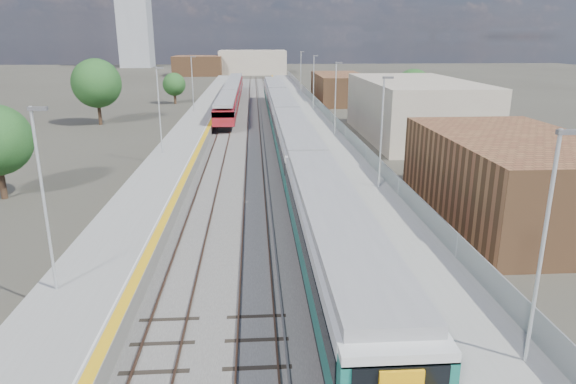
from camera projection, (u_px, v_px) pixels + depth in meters
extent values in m
plane|color=#47443A|center=(270.00, 131.00, 62.17)|extent=(320.00, 320.00, 0.00)
cube|color=#565451|center=(252.00, 128.00, 64.41)|extent=(10.50, 155.00, 0.06)
cube|color=#4C3323|center=(275.00, 124.00, 66.96)|extent=(0.07, 160.00, 0.14)
cube|color=#4C3323|center=(286.00, 123.00, 67.05)|extent=(0.07, 160.00, 0.14)
cube|color=#4C3323|center=(248.00, 124.00, 66.74)|extent=(0.07, 160.00, 0.14)
cube|color=#4C3323|center=(259.00, 124.00, 66.83)|extent=(0.07, 160.00, 0.14)
cube|color=#4C3323|center=(221.00, 124.00, 66.52)|extent=(0.07, 160.00, 0.14)
cube|color=#4C3323|center=(232.00, 124.00, 66.61)|extent=(0.07, 160.00, 0.14)
cube|color=gray|center=(272.00, 124.00, 66.94)|extent=(0.08, 160.00, 0.10)
cube|color=gray|center=(262.00, 124.00, 66.86)|extent=(0.08, 160.00, 0.10)
cube|color=slate|center=(311.00, 123.00, 64.75)|extent=(4.70, 155.00, 1.00)
cube|color=gray|center=(311.00, 119.00, 64.60)|extent=(4.70, 155.00, 0.03)
cube|color=gold|center=(294.00, 119.00, 64.46)|extent=(0.40, 155.00, 0.01)
cube|color=gray|center=(328.00, 114.00, 64.57)|extent=(0.06, 155.00, 1.20)
cylinder|color=#9EA0A3|center=(542.00, 253.00, 15.38)|extent=(0.12, 0.12, 7.50)
cube|color=#4C4C4F|center=(569.00, 132.00, 14.33)|extent=(0.70, 0.18, 0.14)
cylinder|color=#9EA0A3|center=(381.00, 133.00, 34.47)|extent=(0.12, 0.12, 7.50)
cube|color=#4C4C4F|center=(388.00, 78.00, 33.43)|extent=(0.70, 0.18, 0.14)
cylinder|color=#9EA0A3|center=(335.00, 99.00, 53.57)|extent=(0.12, 0.12, 7.50)
cube|color=#4C4C4F|center=(339.00, 63.00, 52.52)|extent=(0.70, 0.18, 0.14)
cylinder|color=#9EA0A3|center=(314.00, 82.00, 72.67)|extent=(0.12, 0.12, 7.50)
cube|color=#4C4C4F|center=(316.00, 56.00, 71.62)|extent=(0.70, 0.18, 0.14)
cylinder|color=#9EA0A3|center=(301.00, 73.00, 91.76)|extent=(0.12, 0.12, 7.50)
cube|color=#4C4C4F|center=(302.00, 52.00, 90.72)|extent=(0.70, 0.18, 0.14)
cube|color=slate|center=(197.00, 125.00, 63.84)|extent=(4.30, 155.00, 1.00)
cube|color=gray|center=(197.00, 120.00, 63.69)|extent=(4.30, 155.00, 0.03)
cube|color=gold|center=(212.00, 120.00, 63.81)|extent=(0.45, 155.00, 0.01)
cube|color=silver|center=(209.00, 120.00, 63.78)|extent=(0.08, 155.00, 0.01)
cylinder|color=#9EA0A3|center=(44.00, 202.00, 20.03)|extent=(0.12, 0.12, 7.50)
cube|color=#4C4C4F|center=(37.00, 109.00, 18.99)|extent=(0.70, 0.18, 0.14)
cylinder|color=#9EA0A3|center=(159.00, 111.00, 44.86)|extent=(0.12, 0.12, 7.50)
cube|color=#4C4C4F|center=(159.00, 68.00, 43.82)|extent=(0.70, 0.18, 0.14)
cylinder|color=#9EA0A3|center=(192.00, 84.00, 69.69)|extent=(0.12, 0.12, 7.50)
cube|color=#4C4C4F|center=(193.00, 57.00, 68.64)|extent=(0.70, 0.18, 0.14)
cube|color=brown|center=(513.00, 178.00, 31.75)|extent=(9.00, 16.00, 5.20)
cube|color=#A39383|center=(414.00, 109.00, 57.49)|extent=(11.00, 22.00, 6.40)
cube|color=brown|center=(339.00, 88.00, 89.04)|extent=(8.00, 18.00, 4.80)
cube|color=#A39383|center=(253.00, 62.00, 156.51)|extent=(20.00, 14.00, 7.00)
cube|color=brown|center=(198.00, 66.00, 150.92)|extent=(14.00, 12.00, 5.60)
cube|color=gray|center=(134.00, 11.00, 187.18)|extent=(11.00, 11.00, 40.00)
cube|color=black|center=(332.00, 266.00, 23.48)|extent=(2.88, 20.62, 0.49)
cube|color=#105649|center=(333.00, 249.00, 23.23)|extent=(2.98, 20.62, 1.21)
cube|color=black|center=(333.00, 229.00, 22.96)|extent=(3.04, 20.62, 0.82)
cube|color=silver|center=(333.00, 215.00, 22.77)|extent=(2.98, 20.62, 0.51)
cube|color=gray|center=(334.00, 206.00, 22.64)|extent=(2.64, 20.62, 0.42)
cube|color=black|center=(295.00, 160.00, 43.64)|extent=(2.88, 20.62, 0.49)
cube|color=#105649|center=(295.00, 150.00, 43.40)|extent=(2.98, 20.62, 1.21)
cube|color=black|center=(295.00, 139.00, 43.12)|extent=(3.04, 20.62, 0.82)
cube|color=silver|center=(295.00, 131.00, 42.93)|extent=(2.98, 20.62, 0.51)
cube|color=gray|center=(295.00, 126.00, 42.80)|extent=(2.64, 20.62, 0.42)
cube|color=black|center=(282.00, 121.00, 63.80)|extent=(2.88, 20.62, 0.49)
cube|color=#105649|center=(282.00, 114.00, 63.56)|extent=(2.98, 20.62, 1.21)
cube|color=black|center=(282.00, 106.00, 63.28)|extent=(3.04, 20.62, 0.82)
cube|color=silver|center=(282.00, 101.00, 63.09)|extent=(2.98, 20.62, 0.51)
cube|color=gray|center=(282.00, 97.00, 62.96)|extent=(2.64, 20.62, 0.42)
cube|color=black|center=(275.00, 101.00, 83.97)|extent=(2.88, 20.62, 0.49)
cube|color=#105649|center=(275.00, 95.00, 83.72)|extent=(2.98, 20.62, 1.21)
cube|color=black|center=(275.00, 90.00, 83.45)|extent=(3.04, 20.62, 0.82)
cube|color=silver|center=(274.00, 86.00, 83.25)|extent=(2.98, 20.62, 0.51)
cube|color=gray|center=(274.00, 83.00, 83.13)|extent=(2.64, 20.62, 0.42)
cube|color=black|center=(400.00, 382.00, 12.50)|extent=(2.43, 0.06, 0.85)
cube|color=black|center=(227.00, 120.00, 67.85)|extent=(1.76, 14.96, 0.61)
cube|color=maroon|center=(227.00, 109.00, 67.43)|extent=(2.59, 17.60, 1.85)
cube|color=black|center=(227.00, 105.00, 67.29)|extent=(2.65, 17.60, 0.65)
cube|color=gray|center=(226.00, 98.00, 67.03)|extent=(2.32, 17.60, 0.37)
cube|color=black|center=(232.00, 103.00, 85.13)|extent=(1.76, 14.96, 0.61)
cube|color=maroon|center=(232.00, 94.00, 84.71)|extent=(2.59, 17.60, 1.85)
cube|color=black|center=(232.00, 91.00, 84.57)|extent=(2.65, 17.60, 0.65)
cube|color=gray|center=(232.00, 86.00, 84.30)|extent=(2.32, 17.60, 0.37)
cube|color=black|center=(236.00, 92.00, 102.41)|extent=(1.76, 14.96, 0.61)
cube|color=maroon|center=(235.00, 84.00, 101.99)|extent=(2.59, 17.60, 1.85)
cube|color=black|center=(235.00, 82.00, 101.85)|extent=(2.65, 17.60, 0.65)
cube|color=gray|center=(235.00, 77.00, 101.58)|extent=(2.32, 17.60, 0.37)
cylinder|color=#382619|center=(2.00, 183.00, 35.96)|extent=(0.44, 0.44, 2.33)
cylinder|color=#382619|center=(100.00, 113.00, 66.38)|extent=(0.44, 0.44, 2.93)
sphere|color=#1F461A|center=(96.00, 83.00, 65.27)|extent=(6.19, 6.19, 6.19)
cylinder|color=#382619|center=(175.00, 98.00, 87.28)|extent=(0.44, 0.44, 1.81)
sphere|color=#1F461A|center=(174.00, 84.00, 86.59)|extent=(3.83, 3.83, 3.83)
cylinder|color=#382619|center=(411.00, 110.00, 70.95)|extent=(0.44, 0.44, 2.39)
sphere|color=#1F461A|center=(413.00, 88.00, 70.05)|extent=(5.04, 5.04, 5.04)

